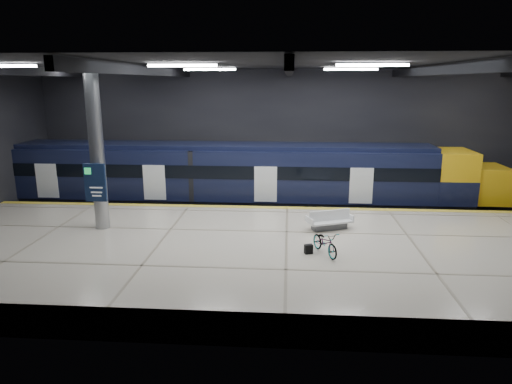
# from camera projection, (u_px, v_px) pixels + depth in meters

# --- Properties ---
(ground) EXTENTS (30.00, 30.00, 0.00)m
(ground) POSITION_uv_depth(u_px,v_px,m) (286.00, 248.00, 20.55)
(ground) COLOR black
(ground) RESTS_ON ground
(room_shell) EXTENTS (30.10, 16.10, 8.05)m
(room_shell) POSITION_uv_depth(u_px,v_px,m) (289.00, 120.00, 19.20)
(room_shell) COLOR black
(room_shell) RESTS_ON ground
(platform) EXTENTS (30.00, 11.00, 1.10)m
(platform) POSITION_uv_depth(u_px,v_px,m) (286.00, 257.00, 18.00)
(platform) COLOR beige
(platform) RESTS_ON ground
(safety_strip) EXTENTS (30.00, 0.40, 0.01)m
(safety_strip) POSITION_uv_depth(u_px,v_px,m) (287.00, 208.00, 22.96)
(safety_strip) COLOR yellow
(safety_strip) RESTS_ON platform
(rails) EXTENTS (30.00, 1.52, 0.16)m
(rails) POSITION_uv_depth(u_px,v_px,m) (287.00, 212.00, 25.86)
(rails) COLOR gray
(rails) RESTS_ON ground
(train) EXTENTS (29.40, 2.84, 3.79)m
(train) POSITION_uv_depth(u_px,v_px,m) (245.00, 177.00, 25.56)
(train) COLOR black
(train) RESTS_ON ground
(bench) EXTENTS (2.09, 1.47, 0.85)m
(bench) POSITION_uv_depth(u_px,v_px,m) (329.00, 223.00, 19.57)
(bench) COLOR #595B60
(bench) RESTS_ON platform
(bicycle) EXTENTS (1.26, 1.80, 0.90)m
(bicycle) POSITION_uv_depth(u_px,v_px,m) (325.00, 242.00, 16.74)
(bicycle) COLOR #99999E
(bicycle) RESTS_ON platform
(pannier_bag) EXTENTS (0.34, 0.27, 0.35)m
(pannier_bag) POSITION_uv_depth(u_px,v_px,m) (309.00, 249.00, 16.84)
(pannier_bag) COLOR black
(pannier_bag) RESTS_ON platform
(info_column) EXTENTS (0.90, 0.78, 6.90)m
(info_column) POSITION_uv_depth(u_px,v_px,m) (97.00, 151.00, 19.06)
(info_column) COLOR #9EA0A5
(info_column) RESTS_ON platform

